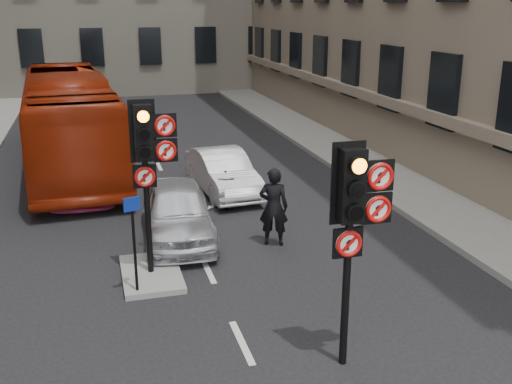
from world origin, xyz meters
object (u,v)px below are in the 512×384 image
car_white (223,172)px  motorcycle (226,189)px  motorcyclist (274,207)px  signal_far (149,151)px  info_sign (133,231)px  signal_near (356,209)px  car_pink (82,172)px  bus_red (70,121)px  car_silver (178,211)px

car_white → motorcycle: (-0.17, -1.15, -0.18)m
motorcyclist → signal_far: bearing=40.0°
car_white → info_sign: size_ratio=2.03×
signal_near → car_pink: bearing=111.2°
signal_far → car_pink: size_ratio=0.80×
bus_red → signal_near: bearing=-76.0°
car_pink → motorcyclist: bearing=-49.8°
motorcyclist → bus_red: bearing=-40.8°
car_pink → bus_red: 3.40m
car_silver → motorcyclist: 2.34m
motorcycle → info_sign: (-2.89, -4.96, 0.90)m
car_white → motorcycle: 1.18m
bus_red → car_silver: bearing=-75.2°
car_pink → info_sign: info_sign is taller
car_silver → bus_red: bearing=112.9°
signal_near → info_sign: bearing=133.6°
motorcyclist → motorcycle: bearing=-61.3°
signal_near → motorcyclist: signal_near is taller
car_silver → car_white: size_ratio=1.04×
signal_near → signal_far: signal_far is taller
car_silver → car_pink: (-2.22, 4.40, -0.04)m
car_pink → motorcycle: size_ratio=2.92×
car_pink → bus_red: (-0.34, 3.24, 0.98)m
car_pink → motorcyclist: size_ratio=2.39×
signal_near → car_white: bearing=89.9°
signal_far → info_sign: size_ratio=1.87×
signal_near → car_silver: 6.55m
motorcyclist → info_sign: (-3.33, -1.82, 0.42)m
signal_far → motorcyclist: (2.89, 1.01, -1.76)m
car_silver → motorcyclist: (2.10, -1.00, 0.25)m
car_silver → info_sign: size_ratio=2.12×
car_silver → signal_near: bearing=-68.9°
signal_far → car_silver: 2.95m
motorcycle → car_pink: bearing=159.8°
car_pink → signal_near: bearing=-67.3°
car_silver → motorcyclist: size_ratio=2.17×
signal_far → car_silver: signal_far is taller
car_white → info_sign: 6.87m
signal_far → motorcycle: 5.32m
signal_near → bus_red: 14.36m
signal_near → motorcyclist: (0.29, 5.01, -1.64)m
signal_far → info_sign: 1.63m
bus_red → motorcycle: size_ratio=7.61×
signal_far → car_pink: (-1.43, 6.41, -2.05)m
car_white → info_sign: info_sign is taller
signal_far → bus_red: bearing=100.4°
signal_far → car_white: signal_far is taller
signal_near → car_silver: bearing=106.8°
car_pink → info_sign: bearing=-80.6°
signal_near → info_sign: 4.57m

